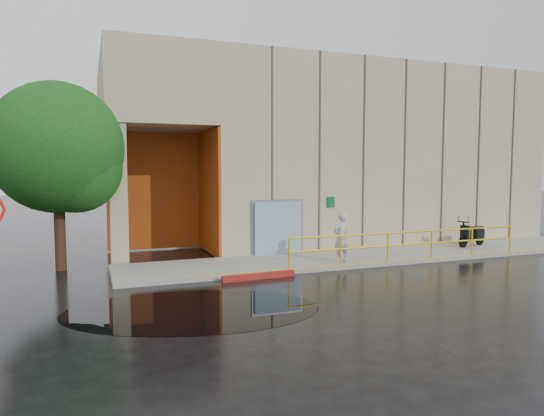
{
  "coord_description": "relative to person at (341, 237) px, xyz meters",
  "views": [
    {
      "loc": [
        -6.58,
        -11.27,
        3.41
      ],
      "look_at": [
        -1.15,
        3.0,
        2.18
      ],
      "focal_mm": 32.0,
      "sensor_mm": 36.0,
      "label": 1
    }
  ],
  "objects": [
    {
      "name": "person",
      "position": [
        0.0,
        0.0,
        0.0
      ],
      "size": [
        0.72,
        0.56,
        1.75
      ],
      "primitive_type": "imported",
      "rotation": [
        0.0,
        0.0,
        3.38
      ],
      "color": "#B4B3B9",
      "rests_on": "sidewalk"
    },
    {
      "name": "puddle",
      "position": [
        -5.97,
        -3.44,
        -1.02
      ],
      "size": [
        6.91,
        5.19,
        0.01
      ],
      "primitive_type": "cube",
      "rotation": [
        0.0,
        0.0,
        -0.25
      ],
      "color": "black",
      "rests_on": "ground"
    },
    {
      "name": "building",
      "position": [
        3.42,
        7.39,
        3.18
      ],
      "size": [
        20.0,
        10.17,
        8.0
      ],
      "color": "tan",
      "rests_on": "ground"
    },
    {
      "name": "scooter",
      "position": [
        6.9,
        1.12,
        -0.12
      ],
      "size": [
        1.75,
        0.95,
        1.32
      ],
      "rotation": [
        0.0,
        0.0,
        0.25
      ],
      "color": "black",
      "rests_on": "sidewalk"
    },
    {
      "name": "red_curb",
      "position": [
        -3.36,
        -0.85,
        -0.94
      ],
      "size": [
        2.41,
        0.32,
        0.18
      ],
      "primitive_type": "cube",
      "rotation": [
        0.0,
        0.0,
        0.06
      ],
      "color": "maroon",
      "rests_on": "ground"
    },
    {
      "name": "guardrail",
      "position": [
        2.57,
        -0.45,
        -0.35
      ],
      "size": [
        9.56,
        0.06,
        1.03
      ],
      "color": "gold",
      "rests_on": "sidewalk"
    },
    {
      "name": "ground",
      "position": [
        -1.68,
        -3.6,
        -1.03
      ],
      "size": [
        120.0,
        120.0,
        0.0
      ],
      "primitive_type": "plane",
      "color": "black",
      "rests_on": "ground"
    },
    {
      "name": "tree_near",
      "position": [
        -9.04,
        2.7,
        2.92
      ],
      "size": [
        4.35,
        4.35,
        6.29
      ],
      "rotation": [
        0.0,
        0.0,
        0.38
      ],
      "color": "black",
      "rests_on": "ground"
    },
    {
      "name": "sidewalk",
      "position": [
        2.32,
        0.9,
        -0.95
      ],
      "size": [
        20.0,
        3.0,
        0.15
      ],
      "primitive_type": "cube",
      "color": "gray",
      "rests_on": "ground"
    }
  ]
}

